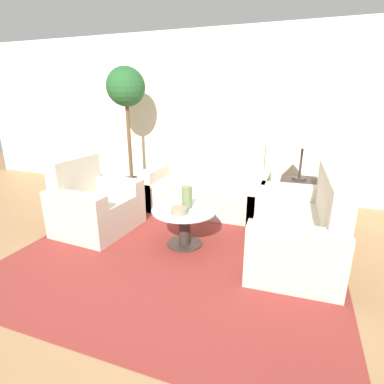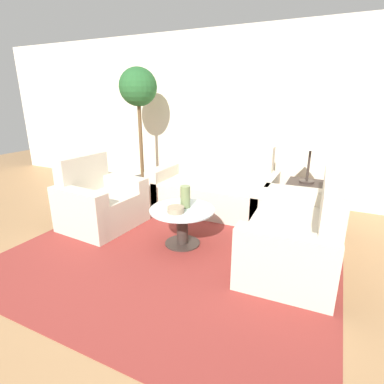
% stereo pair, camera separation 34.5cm
% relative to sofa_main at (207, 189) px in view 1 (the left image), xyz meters
% --- Properties ---
extents(ground_plane, '(14.00, 14.00, 0.00)m').
position_rel_sofa_main_xyz_m(ground_plane, '(-0.03, -1.86, -0.29)').
color(ground_plane, '#9E754C').
extents(wall_back, '(10.00, 0.06, 2.60)m').
position_rel_sofa_main_xyz_m(wall_back, '(-0.03, 0.79, 1.01)').
color(wall_back, beige).
rests_on(wall_back, ground_plane).
extents(rug, '(3.31, 3.29, 0.01)m').
position_rel_sofa_main_xyz_m(rug, '(0.11, -1.23, -0.29)').
color(rug, maroon).
rests_on(rug, ground_plane).
extents(sofa_main, '(1.75, 0.86, 0.93)m').
position_rel_sofa_main_xyz_m(sofa_main, '(0.00, 0.00, 0.00)').
color(sofa_main, beige).
rests_on(sofa_main, ground_plane).
extents(armchair, '(0.86, 0.98, 0.89)m').
position_rel_sofa_main_xyz_m(armchair, '(-1.11, -1.21, -0.00)').
color(armchair, beige).
rests_on(armchair, ground_plane).
extents(loveseat, '(0.87, 1.52, 0.91)m').
position_rel_sofa_main_xyz_m(loveseat, '(1.34, -1.04, -0.00)').
color(loveseat, beige).
rests_on(loveseat, ground_plane).
extents(coffee_table, '(0.72, 0.72, 0.43)m').
position_rel_sofa_main_xyz_m(coffee_table, '(0.11, -1.23, -0.01)').
color(coffee_table, '#332823').
rests_on(coffee_table, ground_plane).
extents(side_table, '(0.46, 0.46, 0.57)m').
position_rel_sofa_main_xyz_m(side_table, '(1.27, -0.04, -0.01)').
color(side_table, '#332823').
rests_on(side_table, ground_plane).
extents(table_lamp, '(0.31, 0.31, 0.65)m').
position_rel_sofa_main_xyz_m(table_lamp, '(1.27, -0.04, 0.79)').
color(table_lamp, '#332823').
rests_on(table_lamp, side_table).
extents(potted_plant, '(0.60, 0.60, 2.04)m').
position_rel_sofa_main_xyz_m(potted_plant, '(-1.38, 0.16, 1.22)').
color(potted_plant, '#3D3833').
rests_on(potted_plant, ground_plane).
extents(vase, '(0.11, 0.11, 0.25)m').
position_rel_sofa_main_xyz_m(vase, '(0.12, -1.17, 0.26)').
color(vase, '#6B7A4C').
rests_on(vase, coffee_table).
extents(bowl, '(0.18, 0.18, 0.06)m').
position_rel_sofa_main_xyz_m(bowl, '(0.10, -1.35, 0.17)').
color(bowl, gray).
rests_on(bowl, coffee_table).
extents(book_stack, '(0.24, 0.15, 0.04)m').
position_rel_sofa_main_xyz_m(book_stack, '(-0.07, -1.29, 0.16)').
color(book_stack, beige).
rests_on(book_stack, coffee_table).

